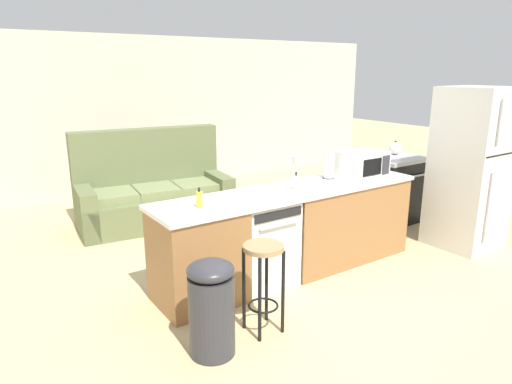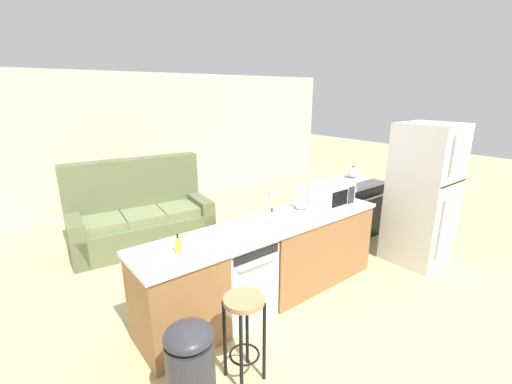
{
  "view_description": "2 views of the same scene",
  "coord_description": "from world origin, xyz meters",
  "px_view_note": "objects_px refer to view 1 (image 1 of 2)",
  "views": [
    {
      "loc": [
        -2.63,
        -3.42,
        2.06
      ],
      "look_at": [
        -0.04,
        0.37,
        0.81
      ],
      "focal_mm": 32.0,
      "sensor_mm": 36.0,
      "label": 1
    },
    {
      "loc": [
        -2.06,
        -2.55,
        2.24
      ],
      "look_at": [
        0.53,
        0.7,
        1.02
      ],
      "focal_mm": 24.0,
      "sensor_mm": 36.0,
      "label": 2
    }
  ],
  "objects_px": {
    "stove_range": "(392,189)",
    "kettle": "(395,148)",
    "dish_soap_bottle": "(199,199)",
    "dishwasher": "(260,242)",
    "couch": "(153,194)",
    "paper_towel_roll": "(329,166)",
    "bar_stool": "(263,269)",
    "microwave": "(363,164)",
    "soap_bottle": "(296,182)",
    "trash_bin": "(212,307)",
    "refrigerator": "(471,169)"
  },
  "relations": [
    {
      "from": "stove_range",
      "to": "kettle",
      "type": "bearing_deg",
      "value": 37.71
    },
    {
      "from": "dish_soap_bottle",
      "to": "dishwasher",
      "type": "bearing_deg",
      "value": 2.79
    },
    {
      "from": "dishwasher",
      "to": "dish_soap_bottle",
      "type": "bearing_deg",
      "value": -177.21
    },
    {
      "from": "stove_range",
      "to": "couch",
      "type": "height_order",
      "value": "couch"
    },
    {
      "from": "dishwasher",
      "to": "paper_towel_roll",
      "type": "xyz_separation_m",
      "value": [
        1.01,
        0.14,
        0.62
      ]
    },
    {
      "from": "bar_stool",
      "to": "stove_range",
      "type": "bearing_deg",
      "value": 22.58
    },
    {
      "from": "stove_range",
      "to": "microwave",
      "type": "xyz_separation_m",
      "value": [
        -1.22,
        -0.55,
        0.59
      ]
    },
    {
      "from": "dishwasher",
      "to": "kettle",
      "type": "relative_size",
      "value": 4.1
    },
    {
      "from": "microwave",
      "to": "kettle",
      "type": "distance_m",
      "value": 1.55
    },
    {
      "from": "stove_range",
      "to": "couch",
      "type": "xyz_separation_m",
      "value": [
        -2.75,
        1.82,
        -0.06
      ]
    },
    {
      "from": "soap_bottle",
      "to": "stove_range",
      "type": "bearing_deg",
      "value": 14.83
    },
    {
      "from": "paper_towel_roll",
      "to": "trash_bin",
      "type": "xyz_separation_m",
      "value": [
        -1.97,
        -0.91,
        -0.66
      ]
    },
    {
      "from": "paper_towel_roll",
      "to": "microwave",
      "type": "bearing_deg",
      "value": -20.35
    },
    {
      "from": "dishwasher",
      "to": "kettle",
      "type": "height_order",
      "value": "kettle"
    },
    {
      "from": "paper_towel_roll",
      "to": "trash_bin",
      "type": "bearing_deg",
      "value": -155.3
    },
    {
      "from": "stove_range",
      "to": "refrigerator",
      "type": "distance_m",
      "value": 1.2
    },
    {
      "from": "stove_range",
      "to": "soap_bottle",
      "type": "height_order",
      "value": "soap_bottle"
    },
    {
      "from": "paper_towel_roll",
      "to": "kettle",
      "type": "relative_size",
      "value": 1.38
    },
    {
      "from": "dishwasher",
      "to": "microwave",
      "type": "distance_m",
      "value": 1.51
    },
    {
      "from": "microwave",
      "to": "kettle",
      "type": "xyz_separation_m",
      "value": [
        1.39,
        0.68,
        -0.05
      ]
    },
    {
      "from": "couch",
      "to": "dish_soap_bottle",
      "type": "bearing_deg",
      "value": -102.02
    },
    {
      "from": "dish_soap_bottle",
      "to": "couch",
      "type": "distance_m",
      "value": 2.52
    },
    {
      "from": "microwave",
      "to": "trash_bin",
      "type": "bearing_deg",
      "value": -161.9
    },
    {
      "from": "refrigerator",
      "to": "couch",
      "type": "height_order",
      "value": "refrigerator"
    },
    {
      "from": "trash_bin",
      "to": "kettle",
      "type": "bearing_deg",
      "value": 21.19
    },
    {
      "from": "refrigerator",
      "to": "dish_soap_bottle",
      "type": "relative_size",
      "value": 10.61
    },
    {
      "from": "paper_towel_roll",
      "to": "couch",
      "type": "xyz_separation_m",
      "value": [
        -1.15,
        2.23,
        -0.64
      ]
    },
    {
      "from": "dishwasher",
      "to": "couch",
      "type": "height_order",
      "value": "couch"
    },
    {
      "from": "dish_soap_bottle",
      "to": "bar_stool",
      "type": "distance_m",
      "value": 0.84
    },
    {
      "from": "kettle",
      "to": "bar_stool",
      "type": "relative_size",
      "value": 0.28
    },
    {
      "from": "dishwasher",
      "to": "bar_stool",
      "type": "distance_m",
      "value": 0.88
    },
    {
      "from": "stove_range",
      "to": "bar_stool",
      "type": "relative_size",
      "value": 1.22
    },
    {
      "from": "stove_range",
      "to": "dish_soap_bottle",
      "type": "xyz_separation_m",
      "value": [
        -3.26,
        -0.58,
        0.52
      ]
    },
    {
      "from": "paper_towel_roll",
      "to": "couch",
      "type": "bearing_deg",
      "value": 117.35
    },
    {
      "from": "microwave",
      "to": "dishwasher",
      "type": "bearing_deg",
      "value": 179.95
    },
    {
      "from": "microwave",
      "to": "bar_stool",
      "type": "xyz_separation_m",
      "value": [
        -1.86,
        -0.73,
        -0.5
      ]
    },
    {
      "from": "microwave",
      "to": "couch",
      "type": "xyz_separation_m",
      "value": [
        -1.53,
        2.37,
        -0.65
      ]
    },
    {
      "from": "soap_bottle",
      "to": "dish_soap_bottle",
      "type": "relative_size",
      "value": 1.0
    },
    {
      "from": "dishwasher",
      "to": "refrigerator",
      "type": "distance_m",
      "value": 2.71
    },
    {
      "from": "dishwasher",
      "to": "soap_bottle",
      "type": "distance_m",
      "value": 0.69
    },
    {
      "from": "dish_soap_bottle",
      "to": "couch",
      "type": "xyz_separation_m",
      "value": [
        0.51,
        2.4,
        -0.58
      ]
    },
    {
      "from": "kettle",
      "to": "trash_bin",
      "type": "relative_size",
      "value": 0.28
    },
    {
      "from": "refrigerator",
      "to": "bar_stool",
      "type": "relative_size",
      "value": 2.52
    },
    {
      "from": "dish_soap_bottle",
      "to": "bar_stool",
      "type": "relative_size",
      "value": 0.24
    },
    {
      "from": "soap_bottle",
      "to": "trash_bin",
      "type": "xyz_separation_m",
      "value": [
        -1.38,
        -0.74,
        -0.59
      ]
    },
    {
      "from": "soap_bottle",
      "to": "trash_bin",
      "type": "distance_m",
      "value": 1.67
    },
    {
      "from": "paper_towel_roll",
      "to": "stove_range",
      "type": "bearing_deg",
      "value": 14.45
    },
    {
      "from": "bar_stool",
      "to": "kettle",
      "type": "bearing_deg",
      "value": 23.48
    },
    {
      "from": "dish_soap_bottle",
      "to": "bar_stool",
      "type": "bearing_deg",
      "value": -75.26
    },
    {
      "from": "paper_towel_roll",
      "to": "soap_bottle",
      "type": "distance_m",
      "value": 0.62
    }
  ]
}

